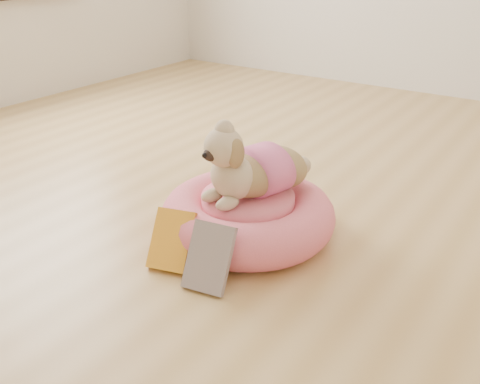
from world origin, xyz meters
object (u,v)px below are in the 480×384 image
Objects in this scene: pet_bed at (248,215)px; book_yellow at (172,240)px; dog at (251,155)px; book_white at (209,257)px.

pet_bed is 3.11× the size of book_yellow.
dog is at bearing 31.25° from pet_bed.
book_white is (0.07, -0.33, -0.21)m from dog.
pet_bed is 2.94× the size of book_white.
book_yellow is (-0.10, -0.31, -0.22)m from dog.
book_white is at bearing -24.25° from book_yellow.
book_white is at bearing -62.19° from dog.
pet_bed is 1.52× the size of dog.
dog is 1.93× the size of book_white.
pet_bed is 0.32m from book_yellow.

